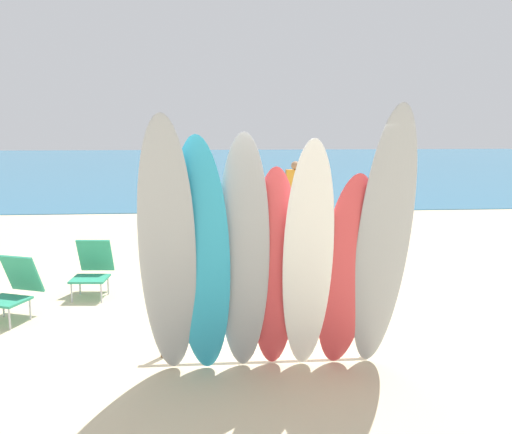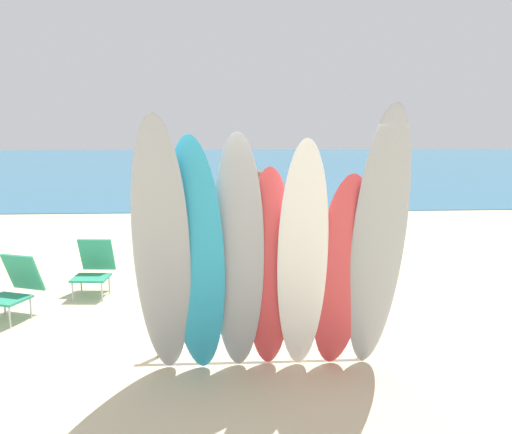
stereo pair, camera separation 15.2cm
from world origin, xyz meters
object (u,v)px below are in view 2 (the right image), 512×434
object	(u,v)px
beachgoer_by_water	(258,202)
surfboard_white_4	(302,264)
surfboard_rack	(266,310)
surfboard_grey_6	(377,249)
beach_chair_blue	(94,266)
beachgoer_midbeach	(300,188)
surfboard_grey_0	(162,257)
beach_chair_red	(15,285)
surfboard_teal_1	(196,263)
surfboard_grey_2	(238,260)
surfboard_red_3	(269,273)
surfboard_red_5	(341,277)

from	to	relation	value
beachgoer_by_water	surfboard_white_4	bearing A→B (deg)	-125.53
surfboard_rack	surfboard_grey_6	bearing A→B (deg)	-38.51
beach_chair_blue	beachgoer_midbeach	bearing A→B (deg)	59.98
surfboard_white_4	beachgoer_by_water	distance (m)	6.29
surfboard_grey_0	beach_chair_red	world-z (taller)	surfboard_grey_0
surfboard_teal_1	beach_chair_red	xyz separation A→B (m)	(-2.47, 2.07, -0.79)
surfboard_grey_6	surfboard_grey_2	bearing A→B (deg)	177.51
beachgoer_by_water	beach_chair_red	xyz separation A→B (m)	(-3.43, -4.20, -0.48)
beachgoer_by_water	surfboard_grey_0	bearing A→B (deg)	-137.13
beachgoer_by_water	surfboard_grey_6	bearing A→B (deg)	-119.31
surfboard_grey_2	surfboard_red_3	distance (m)	0.35
surfboard_red_3	surfboard_teal_1	bearing A→B (deg)	-164.58
surfboard_grey_0	beachgoer_by_water	xyz separation A→B (m)	(1.27, 6.36, -0.39)
beachgoer_midbeach	beach_chair_blue	bearing A→B (deg)	99.58
beachgoer_by_water	beachgoer_midbeach	distance (m)	2.70
surfboard_rack	beach_chair_red	distance (m)	3.46
surfboard_rack	beachgoer_by_water	xyz separation A→B (m)	(0.25, 5.57, 0.40)
surfboard_red_3	beach_chair_red	distance (m)	3.76
beach_chair_red	beach_chair_blue	bearing A→B (deg)	71.54
surfboard_rack	surfboard_grey_2	world-z (taller)	surfboard_grey_2
surfboard_rack	beach_chair_blue	bearing A→B (deg)	135.65
surfboard_grey_0	surfboard_red_5	xyz separation A→B (m)	(1.69, 0.15, -0.26)
surfboard_grey_0	surfboard_white_4	world-z (taller)	surfboard_grey_0
surfboard_grey_0	beach_chair_blue	distance (m)	3.51
beachgoer_by_water	beachgoer_midbeach	bearing A→B (deg)	27.52
surfboard_grey_0	beach_chair_red	bearing A→B (deg)	133.81
surfboard_red_5	beach_chair_blue	world-z (taller)	surfboard_red_5
beachgoer_midbeach	beach_chair_red	bearing A→B (deg)	98.76
surfboard_grey_0	surfboard_white_4	size ratio (longest dim) A/B	1.10
beachgoer_midbeach	surfboard_teal_1	bearing A→B (deg)	119.78
beachgoer_by_water	beachgoer_midbeach	size ratio (longest dim) A/B	0.99
beach_chair_red	beach_chair_blue	world-z (taller)	beach_chair_blue
surfboard_rack	surfboard_grey_0	xyz separation A→B (m)	(-1.02, -0.79, 0.80)
beach_chair_red	beach_chair_blue	distance (m)	1.25
surfboard_teal_1	surfboard_grey_6	xyz separation A→B (m)	(1.69, -0.08, 0.13)
beach_chair_red	surfboard_white_4	bearing A→B (deg)	-9.91
surfboard_grey_2	surfboard_red_3	xyz separation A→B (m)	(0.30, 0.09, -0.15)
surfboard_red_3	beachgoer_midbeach	world-z (taller)	surfboard_red_3
surfboard_grey_2	surfboard_red_3	size ratio (longest dim) A/B	1.15
surfboard_grey_6	beach_chair_blue	world-z (taller)	surfboard_grey_6
beach_chair_blue	surfboard_red_5	bearing A→B (deg)	-39.89
surfboard_red_3	beachgoer_midbeach	xyz separation A→B (m)	(1.47, 8.54, -0.15)
surfboard_red_5	surfboard_grey_6	world-z (taller)	surfboard_grey_6
surfboard_red_5	surfboard_grey_6	distance (m)	0.45
beachgoer_by_water	beach_chair_blue	world-z (taller)	beachgoer_by_water
surfboard_rack	surfboard_white_4	xyz separation A→B (m)	(0.29, -0.71, 0.69)
surfboard_teal_1	beachgoer_by_water	size ratio (longest dim) A/B	1.61
beachgoer_midbeach	surfboard_white_4	bearing A→B (deg)	126.11
beachgoer_midbeach	beach_chair_red	size ratio (longest dim) A/B	1.94
surfboard_grey_2	surfboard_white_4	size ratio (longest dim) A/B	1.01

